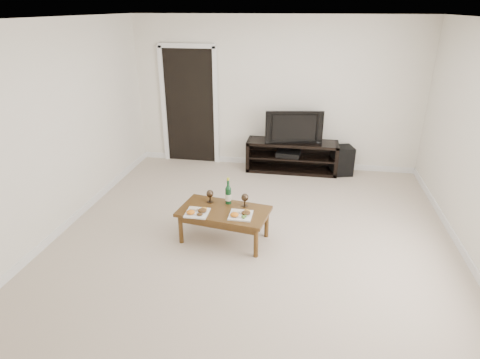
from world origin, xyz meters
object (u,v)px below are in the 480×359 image
media_console (292,156)px  subwoofer (342,160)px  coffee_table (224,225)px  television (293,126)px

media_console → subwoofer: bearing=0.9°
subwoofer → media_console: bearing=164.7°
subwoofer → coffee_table: size_ratio=0.46×
media_console → subwoofer: (0.87, 0.01, -0.03)m
television → subwoofer: 1.04m
television → subwoofer: size_ratio=1.95×
television → coffee_table: bearing=-115.6°
media_console → coffee_table: size_ratio=1.45×
television → coffee_table: television is taller
television → subwoofer: bearing=-8.5°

